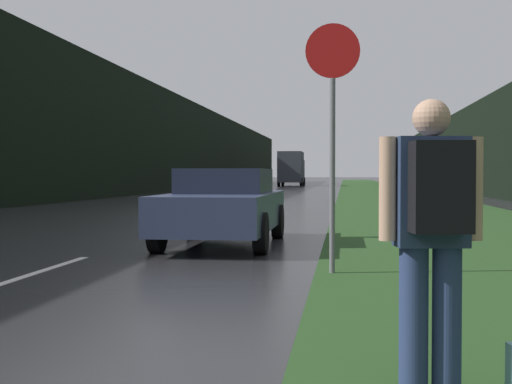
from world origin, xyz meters
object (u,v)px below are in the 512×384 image
(stop_sign, at_px, (332,122))
(hitchhiker_with_backpack, at_px, (433,227))
(car_passing_near, at_px, (224,205))
(delivery_truck, at_px, (292,168))

(stop_sign, height_order, hitchhiker_with_backpack, stop_sign)
(car_passing_near, bearing_deg, delivery_truck, -86.86)
(stop_sign, distance_m, hitchhiker_with_backpack, 5.04)
(stop_sign, xyz_separation_m, delivery_truck, (-5.49, 67.62, -0.01))
(car_passing_near, relative_size, delivery_truck, 0.59)
(car_passing_near, bearing_deg, hitchhiker_with_backpack, 107.14)
(hitchhiker_with_backpack, height_order, car_passing_near, hitchhiker_with_backpack)
(delivery_truck, bearing_deg, stop_sign, -85.36)
(hitchhiker_with_backpack, bearing_deg, delivery_truck, 86.55)
(hitchhiker_with_backpack, relative_size, car_passing_near, 0.36)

